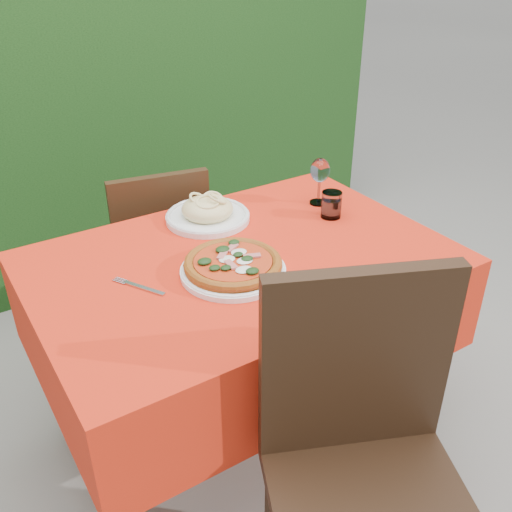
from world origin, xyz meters
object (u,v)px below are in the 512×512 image
wine_glass (320,172)px  pasta_plate (208,212)px  water_glass (331,206)px  pizza_plate (233,266)px  fork (144,288)px  chair_near (364,454)px  chair_far (160,250)px

wine_glass → pasta_plate: bearing=166.6°
pasta_plate → water_glass: 0.43m
pizza_plate → fork: 0.26m
chair_near → pasta_plate: chair_near is taller
water_glass → wine_glass: wine_glass is taller
chair_far → fork: bearing=74.6°
water_glass → wine_glass: 0.14m
chair_near → water_glass: bearing=80.3°
chair_far → pasta_plate: 0.46m
pizza_plate → fork: (-0.25, 0.06, -0.02)m
chair_near → pizza_plate: 0.63m
pasta_plate → chair_near: bearing=-96.8°
pasta_plate → fork: (-0.36, -0.29, -0.03)m
pizza_plate → pasta_plate: size_ratio=1.22×
wine_glass → pizza_plate: bearing=-153.6°
pasta_plate → wine_glass: (0.41, -0.10, 0.09)m
water_glass → pasta_plate: bearing=150.9°
water_glass → wine_glass: size_ratio=0.53×
pasta_plate → wine_glass: bearing=-13.4°
chair_near → pizza_plate: size_ratio=2.85×
chair_far → water_glass: 0.76m
pizza_plate → wine_glass: (0.51, 0.25, 0.09)m
chair_far → pizza_plate: chair_far is taller
chair_near → fork: (-0.24, 0.66, 0.18)m
chair_near → chair_far: (0.06, 1.30, -0.09)m
fork → wine_glass: bearing=-15.3°
chair_near → wine_glass: (0.52, 0.85, 0.30)m
chair_near → pizza_plate: bearing=113.0°
chair_far → wine_glass: 0.75m
chair_far → pizza_plate: 0.76m
chair_near → wine_glass: 1.04m
pizza_plate → water_glass: size_ratio=3.82×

